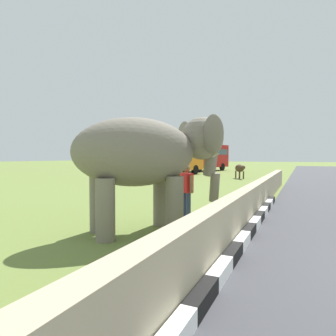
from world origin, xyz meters
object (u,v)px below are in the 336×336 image
(person_handler, at_px, (187,189))
(cow_near, at_px, (240,169))
(elephant, at_px, (150,154))
(bus_red, at_px, (204,155))
(bus_orange, at_px, (170,155))

(person_handler, xyz_separation_m, cow_near, (17.28, 1.75, -0.06))
(elephant, bearing_deg, bus_red, 15.33)
(cow_near, bearing_deg, bus_orange, 78.90)
(elephant, xyz_separation_m, bus_red, (30.41, 8.34, 0.13))
(bus_orange, bearing_deg, elephant, -157.03)
(person_handler, height_order, bus_orange, bus_orange)
(elephant, bearing_deg, bus_orange, 22.97)
(bus_red, bearing_deg, elephant, -164.67)
(bus_orange, xyz_separation_m, cow_near, (-1.42, -7.23, -1.21))
(person_handler, height_order, bus_red, bus_red)
(bus_orange, relative_size, cow_near, 5.07)
(person_handler, relative_size, cow_near, 0.90)
(person_handler, relative_size, bus_orange, 0.18)
(bus_red, distance_m, cow_near, 13.45)
(bus_orange, distance_m, cow_near, 7.47)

